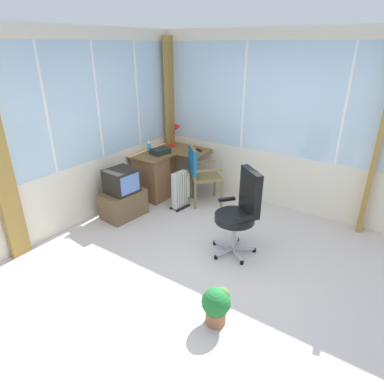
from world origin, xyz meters
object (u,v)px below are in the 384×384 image
object	(u,v)px
desk	(153,175)
space_heater	(181,190)
tv_remote	(199,150)
office_chair	(242,208)
paper_tray	(160,151)
spray_bottle	(149,146)
wooden_armchair	(198,168)
tv_on_stand	(123,196)
desk_lamp	(176,131)
potted_plant	(217,304)

from	to	relation	value
desk	space_heater	size ratio (longest dim) A/B	1.88
tv_remote	office_chair	world-z (taller)	office_chair
paper_tray	space_heater	bearing A→B (deg)	-110.21
spray_bottle	space_heater	size ratio (longest dim) A/B	0.35
space_heater	tv_remote	bearing A→B (deg)	10.42
paper_tray	wooden_armchair	bearing A→B (deg)	-82.96
tv_remote	tv_on_stand	size ratio (longest dim) A/B	0.19
paper_tray	tv_on_stand	xyz separation A→B (m)	(-0.96, -0.02, -0.47)
desk_lamp	office_chair	size ratio (longest dim) A/B	0.37
tv_on_stand	space_heater	world-z (taller)	tv_on_stand
tv_remote	wooden_armchair	bearing A→B (deg)	-120.41
tv_on_stand	potted_plant	world-z (taller)	tv_on_stand
paper_tray	office_chair	bearing A→B (deg)	-112.42
paper_tray	tv_remote	bearing A→B (deg)	-41.22
tv_on_stand	desk	bearing A→B (deg)	4.84
wooden_armchair	tv_on_stand	world-z (taller)	wooden_armchair
tv_on_stand	desk_lamp	bearing A→B (deg)	3.00
paper_tray	potted_plant	bearing A→B (deg)	-130.94
desk_lamp	potted_plant	world-z (taller)	desk_lamp
spray_bottle	tv_on_stand	size ratio (longest dim) A/B	0.28
space_heater	tv_on_stand	bearing A→B (deg)	142.86
tv_remote	spray_bottle	bearing A→B (deg)	157.53
desk_lamp	office_chair	world-z (taller)	desk_lamp
paper_tray	tv_on_stand	world-z (taller)	paper_tray
desk_lamp	wooden_armchair	xyz separation A→B (m)	(-0.45, -0.77, -0.42)
space_heater	potted_plant	distance (m)	2.51
space_heater	office_chair	bearing A→B (deg)	-113.35
wooden_armchair	potted_plant	world-z (taller)	wooden_armchair
wooden_armchair	space_heater	xyz separation A→B (m)	(-0.30, 0.13, -0.30)
paper_tray	wooden_armchair	size ratio (longest dim) A/B	0.31
desk	paper_tray	distance (m)	0.43
tv_on_stand	office_chair	bearing A→B (deg)	-85.52
desk_lamp	tv_remote	distance (m)	0.57
wooden_armchair	office_chair	bearing A→B (deg)	-125.89
wooden_armchair	space_heater	distance (m)	0.45
paper_tray	wooden_armchair	distance (m)	0.75
desk_lamp	tv_on_stand	size ratio (longest dim) A/B	0.54
desk	potted_plant	distance (m)	3.02
desk	office_chair	distance (m)	2.10
desk	tv_remote	world-z (taller)	tv_remote
desk	wooden_armchair	xyz separation A→B (m)	(0.25, -0.76, 0.20)
tv_on_stand	potted_plant	distance (m)	2.54
desk_lamp	office_chair	xyz separation A→B (m)	(-1.34, -2.00, -0.40)
tv_remote	potted_plant	distance (m)	3.20
spray_bottle	paper_tray	size ratio (longest dim) A/B	0.72
office_chair	potted_plant	bearing A→B (deg)	-162.65
office_chair	potted_plant	xyz separation A→B (m)	(-1.22, -0.38, -0.40)
desk_lamp	paper_tray	distance (m)	0.58
tv_on_stand	potted_plant	xyz separation A→B (m)	(-1.07, -2.30, -0.11)
desk_lamp	tv_on_stand	distance (m)	1.65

